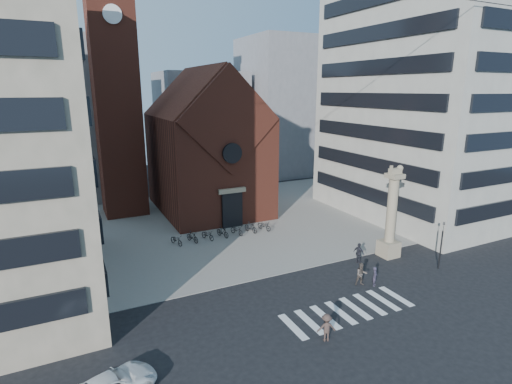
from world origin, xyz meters
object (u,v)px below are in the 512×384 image
Objects in this scene: pedestrian_0 at (375,276)px; pedestrian_1 at (361,274)px; traffic_light at (441,244)px; scooter_0 at (176,240)px; lion_column at (391,221)px; pedestrian_2 at (359,253)px.

pedestrian_0 is 1.07m from pedestrian_1.
traffic_light is 2.72× the size of pedestrian_0.
lion_column is at bearing -52.24° from scooter_0.
traffic_light is 2.28× the size of pedestrian_1.
pedestrian_2 is at bearing 25.35° from pedestrian_0.
lion_column is 7.44m from pedestrian_1.
pedestrian_2 reaches higher than pedestrian_0.
pedestrian_0 is (-5.21, -3.93, -2.67)m from lion_column.
traffic_light is at bearing -63.54° from lion_column.
pedestrian_1 is (-8.11, 0.60, -1.35)m from traffic_light.
lion_column reaches higher than traffic_light.
pedestrian_0 is (-7.20, 0.07, -1.50)m from traffic_light.
pedestrian_2 is 0.97× the size of scooter_0.
pedestrian_0 is 4.28m from pedestrian_2.
pedestrian_0 is 0.84× the size of pedestrian_1.
traffic_light is at bearing -57.48° from scooter_0.
pedestrian_2 is (-5.52, 4.00, -1.35)m from traffic_light.
traffic_light is 2.20× the size of scooter_0.
lion_column is 5.48× the size of pedestrian_0.
pedestrian_1 is at bearing 108.13° from pedestrian_0.
lion_column is 2.02× the size of traffic_light.
lion_column is at bearing 116.46° from traffic_light.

